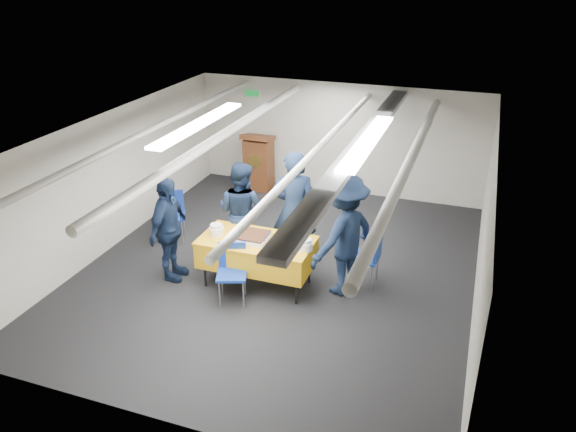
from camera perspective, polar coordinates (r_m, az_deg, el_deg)
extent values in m
plane|color=black|center=(9.11, -0.81, -5.30)|extent=(7.00, 7.00, 0.00)
cube|color=beige|center=(11.72, 5.11, 7.83)|extent=(6.00, 0.02, 2.30)
cube|color=beige|center=(9.96, -17.26, 3.58)|extent=(0.02, 7.00, 2.30)
cube|color=beige|center=(8.14, 19.30, -1.57)|extent=(0.02, 7.00, 2.30)
cube|color=silver|center=(8.20, -0.91, 8.65)|extent=(6.00, 7.00, 0.02)
cylinder|color=silver|center=(9.09, -12.96, 8.95)|extent=(0.10, 6.90, 0.10)
cylinder|color=silver|center=(8.58, -6.60, 8.20)|extent=(0.14, 6.90, 0.14)
cylinder|color=silver|center=(8.07, 3.13, 6.94)|extent=(0.10, 6.90, 0.10)
cylinder|color=silver|center=(7.84, 12.30, 5.53)|extent=(0.14, 6.90, 0.14)
cube|color=gray|center=(7.90, 7.35, 7.13)|extent=(0.28, 6.90, 0.08)
cube|color=white|center=(8.72, -9.05, 9.22)|extent=(0.25, 2.60, 0.04)
cube|color=white|center=(7.86, 8.09, 7.53)|extent=(0.25, 2.60, 0.04)
cube|color=#0C591E|center=(12.09, -3.71, 12.33)|extent=(0.30, 0.04, 0.12)
cylinder|color=black|center=(8.65, -8.40, -6.01)|extent=(0.04, 0.04, 0.36)
cylinder|color=black|center=(8.15, 0.83, -7.84)|extent=(0.04, 0.04, 0.36)
cylinder|color=black|center=(9.13, -6.62, -4.13)|extent=(0.04, 0.04, 0.36)
cylinder|color=black|center=(8.65, 2.16, -5.73)|extent=(0.04, 0.04, 0.36)
cube|color=gold|center=(8.43, -3.18, -3.77)|extent=(1.68, 0.84, 0.39)
cube|color=gold|center=(8.33, -3.21, -2.50)|extent=(1.70, 0.86, 0.03)
cube|color=white|center=(8.33, -3.91, -2.16)|extent=(0.55, 0.44, 0.07)
cube|color=black|center=(8.31, -3.92, -1.87)|extent=(0.53, 0.42, 0.03)
sphere|color=navy|center=(8.24, -6.01, -2.21)|extent=(0.04, 0.04, 0.04)
sphere|color=navy|center=(8.56, -4.89, -1.06)|extent=(0.04, 0.04, 0.04)
sphere|color=navy|center=(8.20, -5.24, -2.34)|extent=(0.04, 0.04, 0.04)
sphere|color=navy|center=(8.52, -4.15, -1.18)|extent=(0.04, 0.04, 0.04)
sphere|color=navy|center=(8.15, -4.46, -2.48)|extent=(0.04, 0.04, 0.04)
sphere|color=navy|center=(8.47, -3.39, -1.31)|extent=(0.04, 0.04, 0.04)
sphere|color=navy|center=(8.11, -3.68, -2.61)|extent=(0.04, 0.04, 0.04)
sphere|color=navy|center=(8.43, -2.63, -1.43)|extent=(0.04, 0.04, 0.04)
sphere|color=navy|center=(8.06, -2.88, -2.75)|extent=(0.04, 0.04, 0.04)
sphere|color=navy|center=(8.39, -1.86, -1.55)|extent=(0.04, 0.04, 0.04)
sphere|color=navy|center=(8.33, -5.86, -1.89)|extent=(0.04, 0.04, 0.04)
sphere|color=navy|center=(8.14, -2.47, -2.46)|extent=(0.04, 0.04, 0.04)
sphere|color=navy|center=(8.41, -5.58, -1.60)|extent=(0.04, 0.04, 0.04)
sphere|color=navy|center=(8.22, -2.22, -2.16)|extent=(0.04, 0.04, 0.04)
sphere|color=navy|center=(8.49, -5.30, -1.32)|extent=(0.04, 0.04, 0.04)
sphere|color=navy|center=(8.30, -1.97, -1.87)|extent=(0.04, 0.04, 0.04)
cylinder|color=white|center=(8.50, -7.27, -1.52)|extent=(0.22, 0.22, 0.12)
cylinder|color=white|center=(8.46, -7.30, -1.00)|extent=(0.18, 0.18, 0.05)
cylinder|color=white|center=(8.02, 1.74, -3.05)|extent=(0.22, 0.22, 0.12)
cylinder|color=white|center=(7.98, 1.75, -2.51)|extent=(0.18, 0.18, 0.05)
cube|color=brown|center=(11.99, -2.98, 5.28)|extent=(0.55, 0.45, 1.10)
cube|color=brown|center=(11.78, -3.10, 7.97)|extent=(0.62, 0.53, 0.21)
cylinder|color=gold|center=(11.74, -3.43, 5.59)|extent=(0.28, 0.02, 0.28)
cylinder|color=gray|center=(8.11, -6.97, -7.96)|extent=(0.02, 0.02, 0.43)
cylinder|color=gray|center=(8.07, -4.55, -7.99)|extent=(0.02, 0.02, 0.43)
cylinder|color=gray|center=(8.39, -6.72, -6.69)|extent=(0.02, 0.02, 0.43)
cylinder|color=gray|center=(8.36, -4.39, -6.71)|extent=(0.02, 0.02, 0.43)
cube|color=navy|center=(8.11, -5.73, -5.93)|extent=(0.54, 0.54, 0.04)
cube|color=navy|center=(8.16, -5.68, -3.91)|extent=(0.39, 0.17, 0.40)
cylinder|color=gray|center=(8.87, 6.92, -4.81)|extent=(0.02, 0.02, 0.43)
cylinder|color=gray|center=(8.59, 6.31, -5.87)|extent=(0.02, 0.02, 0.43)
cylinder|color=gray|center=(8.81, 9.05, -5.20)|extent=(0.02, 0.02, 0.43)
cylinder|color=gray|center=(8.52, 8.52, -6.28)|extent=(0.02, 0.02, 0.43)
cube|color=navy|center=(8.58, 7.79, -4.18)|extent=(0.44, 0.44, 0.04)
cube|color=navy|center=(8.44, 9.12, -3.10)|extent=(0.06, 0.40, 0.40)
cylinder|color=gray|center=(9.97, -12.62, -1.73)|extent=(0.02, 0.02, 0.43)
cylinder|color=gray|center=(9.92, -10.68, -1.67)|extent=(0.02, 0.02, 0.43)
cylinder|color=gray|center=(10.27, -12.41, -0.88)|extent=(0.02, 0.02, 0.43)
cylinder|color=gray|center=(10.23, -10.53, -0.81)|extent=(0.02, 0.02, 0.43)
cube|color=navy|center=(9.99, -11.68, -0.06)|extent=(0.56, 0.56, 0.04)
cube|color=navy|center=(10.08, -11.68, 1.53)|extent=(0.38, 0.20, 0.40)
imported|color=black|center=(8.75, 0.62, 0.57)|extent=(0.81, 0.63, 1.96)
imported|color=black|center=(9.06, -4.79, 0.43)|extent=(0.90, 0.75, 1.69)
imported|color=black|center=(8.67, -12.02, -1.35)|extent=(0.43, 0.98, 1.66)
imported|color=black|center=(8.13, 5.67, -1.93)|extent=(1.17, 1.39, 1.86)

